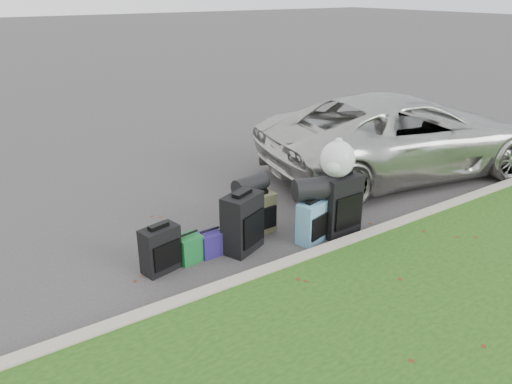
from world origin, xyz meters
TOP-DOWN VIEW (x-y plane):
  - ground at (0.00, 0.00)m, footprint 120.00×120.00m
  - curb at (0.00, -1.00)m, footprint 120.00×0.18m
  - suv at (3.37, 0.65)m, footprint 5.53×3.30m
  - suitcase_small_black at (-1.69, -0.12)m, footprint 0.50×0.34m
  - suitcase_large_black_left at (-0.60, -0.23)m, footprint 0.62×0.51m
  - suitcase_olive at (-0.12, 0.07)m, footprint 0.42×0.28m
  - suitcase_teal at (0.28, -0.56)m, footprint 0.45×0.33m
  - suitcase_large_black_right at (0.77, -0.56)m, footprint 0.57×0.35m
  - tote_green at (-1.31, -0.11)m, footprint 0.33×0.28m
  - tote_navy at (-1.01, -0.12)m, footprint 0.30×0.24m
  - duffel_left at (-0.23, 0.16)m, footprint 0.50×0.31m
  - duffel_right at (0.36, -0.49)m, footprint 0.61×0.46m
  - trash_bag at (0.70, -0.53)m, footprint 0.47×0.47m

SIDE VIEW (x-z plane):
  - ground at x=0.00m, z-range 0.00..0.00m
  - curb at x=0.00m, z-range 0.00..0.15m
  - tote_navy at x=-1.01m, z-range 0.00..0.31m
  - tote_green at x=-1.31m, z-range 0.00..0.34m
  - suitcase_small_black at x=-1.69m, z-range 0.00..0.57m
  - suitcase_olive at x=-0.12m, z-range 0.00..0.57m
  - suitcase_teal at x=0.28m, z-range 0.00..0.57m
  - suitcase_large_black_left at x=-0.60m, z-range 0.00..0.77m
  - suitcase_large_black_right at x=0.77m, z-range 0.00..0.85m
  - duffel_left at x=-0.23m, z-range 0.57..0.82m
  - suv at x=3.37m, z-range 0.00..1.44m
  - duffel_right at x=0.36m, z-range 0.57..0.88m
  - trash_bag at x=0.70m, z-range 0.85..1.32m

